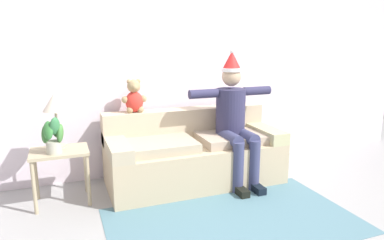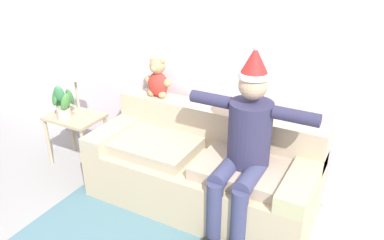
# 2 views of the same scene
# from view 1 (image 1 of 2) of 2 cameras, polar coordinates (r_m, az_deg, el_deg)

# --- Properties ---
(ground_plane) EXTENTS (10.00, 10.00, 0.00)m
(ground_plane) POSITION_cam_1_polar(r_m,az_deg,el_deg) (3.35, 6.88, -16.17)
(ground_plane) COLOR #9B9B9B
(back_wall) EXTENTS (7.00, 0.10, 2.70)m
(back_wall) POSITION_cam_1_polar(r_m,az_deg,el_deg) (4.37, -2.21, 9.27)
(back_wall) COLOR silver
(back_wall) RESTS_ON ground_plane
(couch) EXTENTS (1.99, 0.85, 0.82)m
(couch) POSITION_cam_1_polar(r_m,az_deg,el_deg) (4.09, 0.23, -5.52)
(couch) COLOR #C2AD89
(couch) RESTS_ON ground_plane
(person_seated) EXTENTS (1.02, 0.77, 1.54)m
(person_seated) POSITION_cam_1_polar(r_m,az_deg,el_deg) (4.00, 6.91, 0.69)
(person_seated) COLOR #2F2E4E
(person_seated) RESTS_ON ground_plane
(teddy_bear) EXTENTS (0.29, 0.17, 0.38)m
(teddy_bear) POSITION_cam_1_polar(r_m,az_deg,el_deg) (4.01, -9.41, 3.65)
(teddy_bear) COLOR red
(teddy_bear) RESTS_ON couch
(side_table) EXTENTS (0.55, 0.41, 0.56)m
(side_table) POSITION_cam_1_polar(r_m,az_deg,el_deg) (3.75, -20.74, -6.01)
(side_table) COLOR tan
(side_table) RESTS_ON ground_plane
(table_lamp) EXTENTS (0.24, 0.24, 0.56)m
(table_lamp) POSITION_cam_1_polar(r_m,az_deg,el_deg) (3.70, -21.46, 2.31)
(table_lamp) COLOR #BFB48E
(table_lamp) RESTS_ON side_table
(potted_plant) EXTENTS (0.24, 0.27, 0.38)m
(potted_plant) POSITION_cam_1_polar(r_m,az_deg,el_deg) (3.59, -21.69, -2.41)
(potted_plant) COLOR #BCB9A4
(potted_plant) RESTS_ON side_table
(area_rug) EXTENTS (2.27, 1.33, 0.01)m
(area_rug) POSITION_cam_1_polar(r_m,az_deg,el_deg) (3.37, 6.74, -15.98)
(area_rug) COLOR slate
(area_rug) RESTS_ON ground_plane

